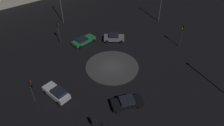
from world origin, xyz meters
The scene contains 10 objects.
ground_plane centered at (0.00, 0.00, 0.00)m, with size 113.61×113.61×0.00m, color black.
roundabout_island centered at (0.00, 0.00, 0.11)m, with size 8.84×8.84×0.22m, color #383838.
car_silver centered at (2.46, -9.88, 0.79)m, with size 4.65×3.26×1.54m.
car_black centered at (8.34, -1.87, 0.74)m, with size 2.68×4.52×1.40m.
car_green centered at (-8.92, -1.72, 0.69)m, with size 3.20×4.89×1.31m.
car_grey centered at (-7.11, 3.94, 0.82)m, with size 3.37×4.24×1.57m.
traffic_light_southwest centered at (-10.93, -5.63, 3.13)m, with size 0.40×0.37×4.41m.
traffic_light_north centered at (0.00, 14.14, 3.08)m, with size 0.30×0.36×4.34m.
traffic_light_south centered at (1.90, -12.87, 2.74)m, with size 0.33×0.37×3.84m.
streetlamp_northwest centered at (-10.22, 16.79, 4.86)m, with size 0.45×0.45×7.93m.
Camera 1 is at (24.71, -12.18, 22.63)m, focal length 34.34 mm.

